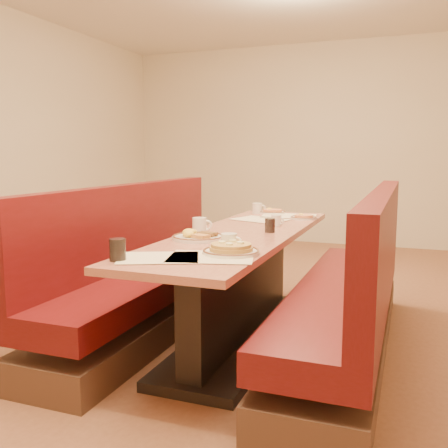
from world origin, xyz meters
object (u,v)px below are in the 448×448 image
(diner_table, at_px, (242,287))
(coffee_mug_a, at_px, (230,242))
(coffee_mug_b, at_px, (200,225))
(booth_left, at_px, (147,279))
(soda_tumbler_mid, at_px, (270,225))
(pancake_plate, at_px, (231,250))
(coffee_mug_c, at_px, (277,220))
(booth_right, at_px, (352,299))
(coffee_mug_d, at_px, (257,208))
(eggs_plate, at_px, (197,236))
(soda_tumbler_near, at_px, (118,250))

(diner_table, relative_size, coffee_mug_a, 20.08)
(coffee_mug_b, bearing_deg, coffee_mug_a, -64.24)
(booth_left, distance_m, soda_tumbler_mid, 1.01)
(pancake_plate, xyz_separation_m, coffee_mug_c, (-0.04, 1.09, 0.02))
(coffee_mug_a, distance_m, coffee_mug_c, 1.00)
(booth_right, height_order, pancake_plate, booth_right)
(coffee_mug_d, bearing_deg, coffee_mug_b, -112.35)
(eggs_plate, height_order, coffee_mug_d, coffee_mug_d)
(coffee_mug_a, bearing_deg, soda_tumbler_near, -128.71)
(booth_right, distance_m, soda_tumbler_near, 1.54)
(booth_right, bearing_deg, soda_tumbler_mid, 173.50)
(eggs_plate, distance_m, coffee_mug_c, 0.80)
(booth_left, bearing_deg, pancake_plate, -38.32)
(coffee_mug_a, xyz_separation_m, soda_tumbler_mid, (0.03, 0.70, -0.00))
(booth_left, height_order, coffee_mug_c, booth_left)
(soda_tumbler_mid, bearing_deg, coffee_mug_d, 111.33)
(pancake_plate, height_order, coffee_mug_b, coffee_mug_b)
(diner_table, bearing_deg, booth_right, 0.00)
(booth_left, distance_m, booth_right, 1.46)
(coffee_mug_d, xyz_separation_m, soda_tumbler_mid, (0.39, -0.99, -0.00))
(coffee_mug_d, bearing_deg, diner_table, -99.00)
(diner_table, relative_size, booth_left, 1.00)
(coffee_mug_c, height_order, coffee_mug_d, coffee_mug_d)
(booth_left, distance_m, coffee_mug_b, 0.66)
(soda_tumbler_mid, bearing_deg, booth_right, -6.50)
(booth_left, height_order, soda_tumbler_near, booth_left)
(coffee_mug_b, distance_m, soda_tumbler_near, 0.95)
(pancake_plate, bearing_deg, coffee_mug_d, 102.53)
(coffee_mug_c, bearing_deg, booth_left, -138.87)
(coffee_mug_a, relative_size, coffee_mug_d, 1.05)
(coffee_mug_a, height_order, coffee_mug_d, coffee_mug_a)
(booth_left, height_order, coffee_mug_d, booth_left)
(coffee_mug_b, xyz_separation_m, soda_tumbler_mid, (0.43, 0.18, -0.01))
(pancake_plate, distance_m, eggs_plate, 0.50)
(eggs_plate, bearing_deg, soda_tumbler_mid, 52.10)
(eggs_plate, relative_size, coffee_mug_d, 2.70)
(pancake_plate, distance_m, coffee_mug_d, 1.82)
(booth_left, xyz_separation_m, soda_tumbler_mid, (0.91, 0.06, 0.44))
(booth_left, relative_size, coffee_mug_a, 20.08)
(eggs_plate, distance_m, soda_tumbler_mid, 0.55)
(soda_tumbler_near, bearing_deg, eggs_plate, 80.46)
(booth_right, height_order, coffee_mug_a, booth_right)
(coffee_mug_b, distance_m, coffee_mug_c, 0.63)
(coffee_mug_b, relative_size, soda_tumbler_mid, 1.42)
(eggs_plate, distance_m, coffee_mug_a, 0.41)
(diner_table, distance_m, coffee_mug_a, 0.78)
(eggs_plate, bearing_deg, booth_right, 22.56)
(booth_right, xyz_separation_m, coffee_mug_d, (-0.94, 1.05, 0.44))
(eggs_plate, bearing_deg, soda_tumbler_near, -99.54)
(diner_table, relative_size, pancake_plate, 8.26)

